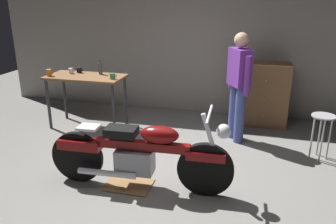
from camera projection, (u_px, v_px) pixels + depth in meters
name	position (u px, v px, depth m)	size (l,w,h in m)	color
ground_plane	(158.00, 179.00, 4.24)	(12.00, 12.00, 0.00)	gray
back_wall	(199.00, 31.00, 6.29)	(8.00, 0.12, 3.10)	gray
workbench	(86.00, 82.00, 5.70)	(1.30, 0.64, 0.90)	brown
motorcycle	(140.00, 153.00, 3.91)	(2.19, 0.60, 1.00)	black
person_standing	(239.00, 83.00, 5.11)	(0.38, 0.50, 1.67)	#425092
shop_stool	(323.00, 125.00, 4.62)	(0.32, 0.32, 0.64)	#B2B2B7
wooden_dresser	(264.00, 94.00, 5.86)	(0.80, 0.47, 1.10)	brown
drip_tray	(128.00, 185.00, 4.10)	(0.56, 0.40, 0.01)	olive
mug_orange_travel	(49.00, 73.00, 5.63)	(0.12, 0.08, 0.11)	orange
mug_black_matte	(79.00, 70.00, 5.88)	(0.12, 0.08, 0.09)	black
mug_green_speckled	(112.00, 76.00, 5.43)	(0.11, 0.08, 0.10)	#3D7F4C
mug_white_ceramic	(71.00, 71.00, 5.82)	(0.11, 0.07, 0.09)	white
bottle	(100.00, 69.00, 5.75)	(0.06, 0.06, 0.24)	#3F4C59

